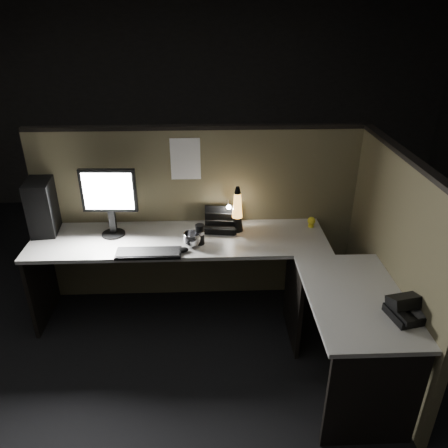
{
  "coord_description": "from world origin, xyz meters",
  "views": [
    {
      "loc": [
        0.08,
        -2.39,
        2.37
      ],
      "look_at": [
        0.19,
        0.35,
        0.97
      ],
      "focal_mm": 35.0,
      "sensor_mm": 36.0,
      "label": 1
    }
  ],
  "objects_px": {
    "pc_tower": "(44,204)",
    "lava_lamp": "(237,213)",
    "keyboard": "(149,253)",
    "monitor": "(109,196)",
    "desk_phone": "(408,308)"
  },
  "relations": [
    {
      "from": "lava_lamp",
      "to": "desk_phone",
      "type": "xyz_separation_m",
      "value": [
        0.93,
        -1.11,
        -0.1
      ]
    },
    {
      "from": "monitor",
      "to": "keyboard",
      "type": "xyz_separation_m",
      "value": [
        0.31,
        -0.33,
        -0.32
      ]
    },
    {
      "from": "keyboard",
      "to": "pc_tower",
      "type": "bearing_deg",
      "value": 152.48
    },
    {
      "from": "pc_tower",
      "to": "desk_phone",
      "type": "bearing_deg",
      "value": -32.12
    },
    {
      "from": "lava_lamp",
      "to": "keyboard",
      "type": "bearing_deg",
      "value": -151.87
    },
    {
      "from": "pc_tower",
      "to": "monitor",
      "type": "relative_size",
      "value": 0.79
    },
    {
      "from": "pc_tower",
      "to": "lava_lamp",
      "type": "bearing_deg",
      "value": -9.53
    },
    {
      "from": "lava_lamp",
      "to": "pc_tower",
      "type": "bearing_deg",
      "value": 176.37
    },
    {
      "from": "monitor",
      "to": "desk_phone",
      "type": "bearing_deg",
      "value": -26.92
    },
    {
      "from": "pc_tower",
      "to": "lava_lamp",
      "type": "xyz_separation_m",
      "value": [
        1.53,
        -0.1,
        -0.06
      ]
    },
    {
      "from": "keyboard",
      "to": "lava_lamp",
      "type": "height_order",
      "value": "lava_lamp"
    },
    {
      "from": "lava_lamp",
      "to": "desk_phone",
      "type": "relative_size",
      "value": 1.42
    },
    {
      "from": "pc_tower",
      "to": "keyboard",
      "type": "xyz_separation_m",
      "value": [
        0.86,
        -0.45,
        -0.2
      ]
    },
    {
      "from": "monitor",
      "to": "lava_lamp",
      "type": "height_order",
      "value": "monitor"
    },
    {
      "from": "desk_phone",
      "to": "keyboard",
      "type": "bearing_deg",
      "value": 142.77
    }
  ]
}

